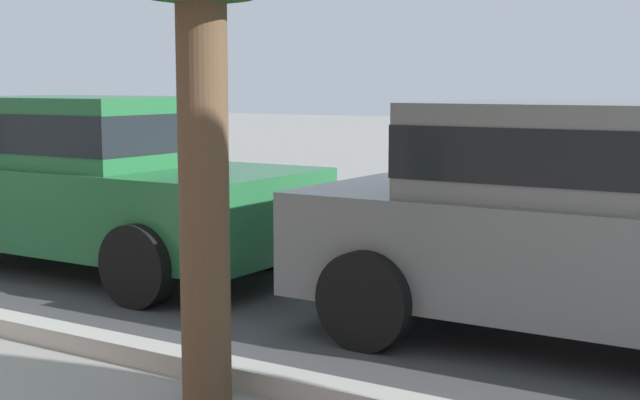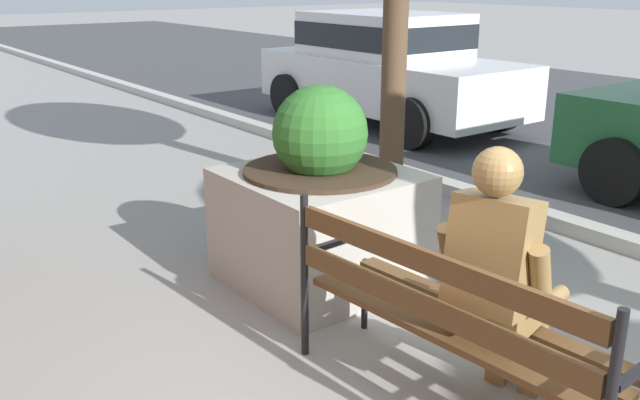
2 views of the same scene
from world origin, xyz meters
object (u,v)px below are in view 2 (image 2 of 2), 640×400
Objects in this scene: park_bench at (449,313)px; parked_car_white at (387,65)px; concrete_planter at (320,209)px; bronze_statue_seated at (505,287)px.

parked_car_white reaches higher than park_bench.
park_bench is 0.44× the size of parked_car_white.
concrete_planter is at bearing -46.60° from parked_car_white.
parked_car_white is at bearing 133.40° from concrete_planter.
park_bench is 1.68m from concrete_planter.
concrete_planter is (-1.76, 0.23, -0.13)m from bronze_statue_seated.
parked_car_white is at bearing 142.43° from bronze_statue_seated.
park_bench is at bearing -123.92° from bronze_statue_seated.
park_bench is 0.29m from bronze_statue_seated.
concrete_planter is 5.67m from parked_car_white.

